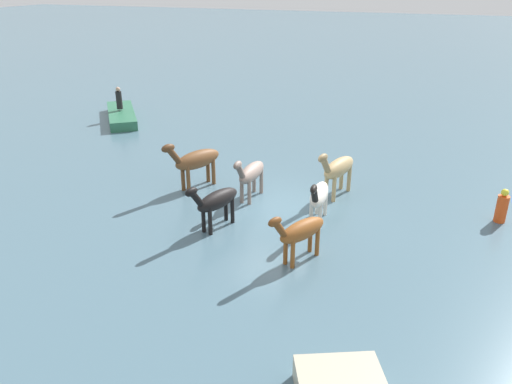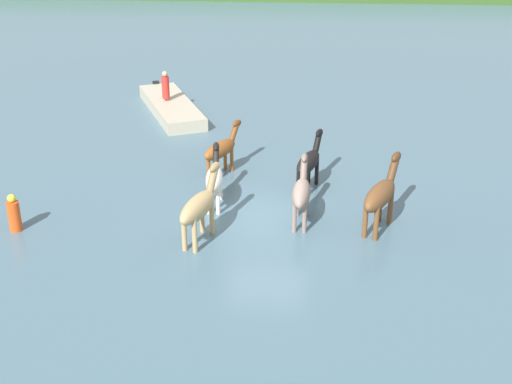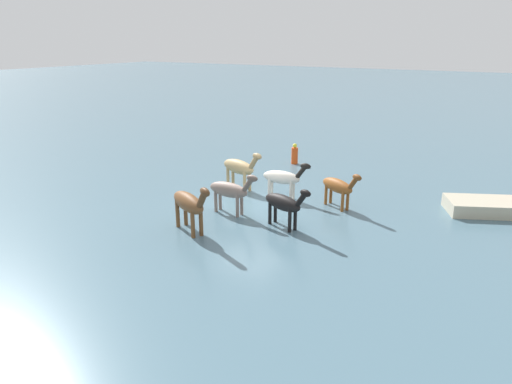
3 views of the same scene
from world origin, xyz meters
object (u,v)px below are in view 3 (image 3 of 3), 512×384
Objects in this scene: horse_pinto_flank at (339,186)px; horse_gray_outer at (230,190)px; horse_lead at (189,203)px; horse_dun_straggler at (283,178)px; horse_rear_stallion at (284,203)px; horse_dark_mare at (240,167)px; buoy_channel_marker at (295,155)px.

horse_gray_outer is at bearing -113.99° from horse_pinto_flank.
horse_lead is at bearing -92.64° from horse_gray_outer.
horse_rear_stallion reaches higher than horse_dun_straggler.
horse_dun_straggler is at bearing 135.96° from horse_rear_stallion.
horse_gray_outer is (2.79, 1.31, -0.08)m from horse_dark_mare.
horse_dark_mare reaches higher than horse_rear_stallion.
buoy_channel_marker is at bearing 131.46° from horse_rear_stallion.
horse_gray_outer reaches higher than buoy_channel_marker.
horse_dun_straggler is 0.89× the size of horse_dark_mare.
horse_pinto_flank is at bearing 78.57° from horse_lead.
horse_pinto_flank is 4.75m from horse_dark_mare.
horse_dun_straggler is at bearing 73.34° from horse_gray_outer.
horse_pinto_flank is 0.94× the size of horse_rear_stallion.
buoy_channel_marker is at bearing 157.29° from horse_pinto_flank.
horse_pinto_flank is 1.81× the size of buoy_channel_marker.
horse_gray_outer reaches higher than horse_dun_straggler.
horse_gray_outer reaches higher than horse_rear_stallion.
buoy_channel_marker is (-10.44, -0.92, -0.58)m from horse_lead.
horse_dun_straggler is at bearing -150.62° from horse_pinto_flank.
horse_pinto_flank is 0.84× the size of horse_dark_mare.
horse_pinto_flank is 6.22m from horse_lead.
horse_pinto_flank is 0.91× the size of horse_gray_outer.
buoy_channel_marker is (-5.51, -2.10, -0.42)m from horse_dun_straggler.
horse_dark_mare reaches higher than buoy_channel_marker.
horse_lead is at bearing 5.01° from buoy_channel_marker.
horse_gray_outer is (2.78, -3.44, 0.05)m from horse_pinto_flank.
buoy_channel_marker is (-5.41, -4.58, -0.41)m from horse_pinto_flank.
horse_dun_straggler is 5.91m from buoy_channel_marker.
horse_lead is (5.04, 1.09, 0.04)m from horse_dark_mare.
horse_lead reaches higher than horse_dark_mare.
buoy_channel_marker is at bearing 104.04° from horse_dark_mare.
horse_dun_straggler is 2.85m from horse_gray_outer.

